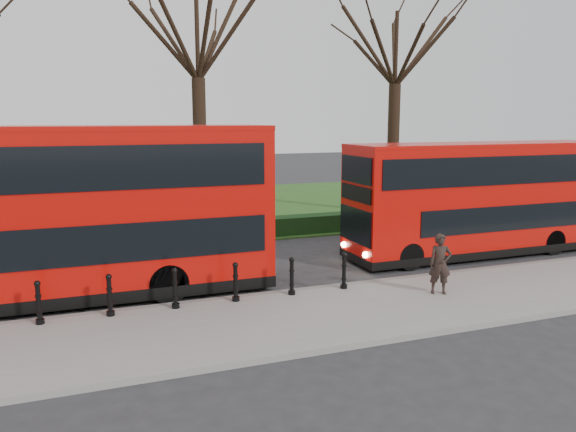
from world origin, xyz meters
name	(u,v)px	position (x,y,z in m)	size (l,w,h in m)	color
ground	(207,294)	(0.00, 0.00, 0.00)	(120.00, 120.00, 0.00)	#28282B
pavement	(235,327)	(0.00, -3.00, 0.07)	(60.00, 4.00, 0.15)	gray
kerb	(216,302)	(0.00, -1.00, 0.07)	(60.00, 0.25, 0.16)	slate
grass_verge	(145,212)	(0.00, 15.00, 0.03)	(60.00, 18.00, 0.06)	#254C19
hedge	(169,234)	(0.00, 6.80, 0.40)	(60.00, 0.90, 0.80)	black
yellow_line_outer	(213,301)	(0.00, -0.70, 0.01)	(60.00, 0.10, 0.01)	yellow
yellow_line_inner	(211,299)	(0.00, -0.50, 0.01)	(60.00, 0.10, 0.01)	yellow
tree_mid	(197,27)	(2.00, 10.00, 8.83)	(7.77, 7.77, 12.15)	black
tree_right	(396,40)	(12.00, 10.00, 8.77)	(7.72, 7.72, 12.06)	black
bollard_row	(206,286)	(-0.33, -1.35, 0.65)	(8.09, 0.15, 1.00)	black
bus_lead	(49,216)	(-4.04, 0.78, 2.38)	(11.86, 2.72, 4.72)	#BF0B06
bus_rear	(481,199)	(10.36, 1.12, 2.05)	(10.21, 2.35, 4.06)	#BF0B06
pedestrian	(440,264)	(5.90, -2.70, 0.99)	(0.61, 0.40, 1.68)	black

